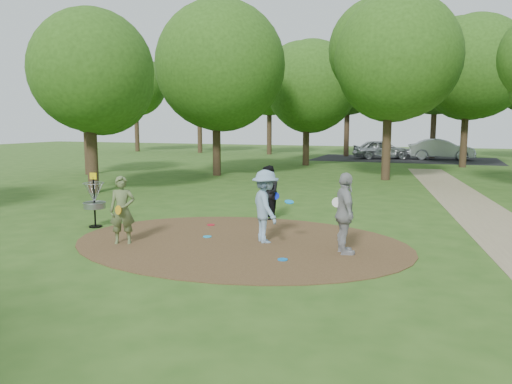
% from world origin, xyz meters
% --- Properties ---
extents(ground, '(100.00, 100.00, 0.00)m').
position_xyz_m(ground, '(0.00, 0.00, 0.00)').
color(ground, '#2D5119').
rests_on(ground, ground).
extents(dirt_clearing, '(8.40, 8.40, 0.02)m').
position_xyz_m(dirt_clearing, '(0.00, 0.00, 0.01)').
color(dirt_clearing, '#47301C').
rests_on(dirt_clearing, ground).
extents(parking_lot, '(14.00, 8.00, 0.01)m').
position_xyz_m(parking_lot, '(2.00, 30.00, 0.00)').
color(parking_lot, black).
rests_on(parking_lot, ground).
extents(player_observer_with_disc, '(0.72, 0.63, 1.66)m').
position_xyz_m(player_observer_with_disc, '(-2.59, -1.09, 0.83)').
color(player_observer_with_disc, '#59693D').
rests_on(player_observer_with_disc, ground).
extents(player_throwing_with_disc, '(1.37, 1.33, 1.80)m').
position_xyz_m(player_throwing_with_disc, '(0.60, 0.24, 0.90)').
color(player_throwing_with_disc, '#7C9DBA').
rests_on(player_throwing_with_disc, ground).
extents(player_walking_with_disc, '(0.93, 1.00, 1.65)m').
position_xyz_m(player_walking_with_disc, '(-0.29, 3.06, 0.82)').
color(player_walking_with_disc, black).
rests_on(player_walking_with_disc, ground).
extents(player_waiting_with_disc, '(0.85, 1.17, 1.84)m').
position_xyz_m(player_waiting_with_disc, '(2.61, -0.19, 0.92)').
color(player_waiting_with_disc, '#99999B').
rests_on(player_waiting_with_disc, ground).
extents(disc_ground_cyan, '(0.22, 0.22, 0.02)m').
position_xyz_m(disc_ground_cyan, '(-0.97, 0.21, 0.03)').
color(disc_ground_cyan, '#1B9EDD').
rests_on(disc_ground_cyan, dirt_clearing).
extents(disc_ground_blue, '(0.22, 0.22, 0.02)m').
position_xyz_m(disc_ground_blue, '(1.48, -1.18, 0.03)').
color(disc_ground_blue, blue).
rests_on(disc_ground_blue, dirt_clearing).
extents(disc_ground_red, '(0.22, 0.22, 0.02)m').
position_xyz_m(disc_ground_red, '(-1.51, 1.58, 0.03)').
color(disc_ground_red, red).
rests_on(disc_ground_red, dirt_clearing).
extents(car_left, '(4.84, 3.18, 1.53)m').
position_xyz_m(car_left, '(0.22, 29.80, 0.77)').
color(car_left, '#A3A6AB').
rests_on(car_left, ground).
extents(car_right, '(5.10, 2.30, 1.62)m').
position_xyz_m(car_right, '(4.66, 30.56, 0.81)').
color(car_right, '#A0A4A8').
rests_on(car_right, ground).
extents(disc_golf_basket, '(0.63, 0.63, 1.54)m').
position_xyz_m(disc_golf_basket, '(-4.50, 0.30, 0.87)').
color(disc_golf_basket, black).
rests_on(disc_golf_basket, ground).
extents(tree_ring, '(37.25, 45.98, 9.43)m').
position_xyz_m(tree_ring, '(2.13, 11.01, 5.34)').
color(tree_ring, '#332316').
rests_on(tree_ring, ground).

